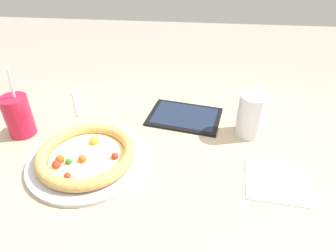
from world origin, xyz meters
TOP-DOWN VIEW (x-y plane):
  - dining_table at (0.00, 0.00)m, footprint 1.12×0.82m
  - pizza_near at (-0.23, -0.07)m, footprint 0.33×0.33m
  - drink_cup_colored at (-0.48, 0.04)m, footprint 0.08×0.08m
  - water_cup_clear at (0.23, 0.12)m, footprint 0.09×0.09m
  - paper_napkin at (0.28, -0.09)m, footprint 0.17×0.16m
  - fork at (-0.39, 0.25)m, footprint 0.11×0.19m
  - tablet at (0.03, 0.19)m, footprint 0.27×0.21m

SIDE VIEW (x-z plane):
  - dining_table at x=0.00m, z-range 0.25..1.00m
  - paper_napkin at x=0.28m, z-range 0.75..0.75m
  - fork at x=-0.39m, z-range 0.75..0.75m
  - tablet at x=0.03m, z-range 0.75..0.76m
  - pizza_near at x=-0.23m, z-range 0.75..0.79m
  - drink_cup_colored at x=-0.48m, z-range 0.70..0.93m
  - water_cup_clear at x=0.23m, z-range 0.75..0.89m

